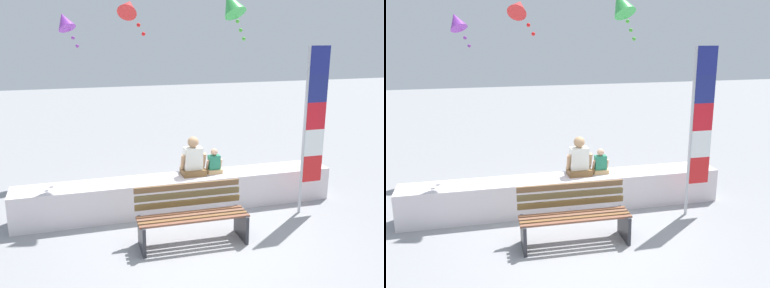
# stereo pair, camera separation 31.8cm
# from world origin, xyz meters

# --- Properties ---
(ground_plane) EXTENTS (40.00, 40.00, 0.00)m
(ground_plane) POSITION_xyz_m (0.00, 0.00, 0.00)
(ground_plane) COLOR gray
(seawall_ledge) EXTENTS (5.82, 0.64, 0.63)m
(seawall_ledge) POSITION_xyz_m (0.00, 1.34, 0.32)
(seawall_ledge) COLOR silver
(seawall_ledge) RESTS_ON ground
(park_bench) EXTENTS (1.72, 0.64, 0.88)m
(park_bench) POSITION_xyz_m (-0.14, 0.08, 0.42)
(park_bench) COLOR brown
(park_bench) RESTS_ON ground
(person_adult) EXTENTS (0.47, 0.35, 0.72)m
(person_adult) POSITION_xyz_m (0.27, 1.39, 0.91)
(person_adult) COLOR brown
(person_adult) RESTS_ON seawall_ledge
(person_child) EXTENTS (0.31, 0.23, 0.47)m
(person_child) POSITION_xyz_m (0.68, 1.39, 0.81)
(person_child) COLOR tan
(person_child) RESTS_ON seawall_ledge
(flag_banner) EXTENTS (0.42, 0.05, 2.96)m
(flag_banner) POSITION_xyz_m (2.19, 0.60, 1.67)
(flag_banner) COLOR #B7B7BC
(flag_banner) RESTS_ON ground
(kite_purple) EXTENTS (0.62, 0.65, 0.83)m
(kite_purple) POSITION_xyz_m (-1.80, 4.25, 3.40)
(kite_purple) COLOR purple
(kite_red) EXTENTS (0.61, 0.66, 0.86)m
(kite_red) POSITION_xyz_m (-0.52, 3.42, 3.67)
(kite_red) COLOR red
(kite_green) EXTENTS (0.76, 0.80, 1.10)m
(kite_green) POSITION_xyz_m (1.51, 2.85, 3.75)
(kite_green) COLOR green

